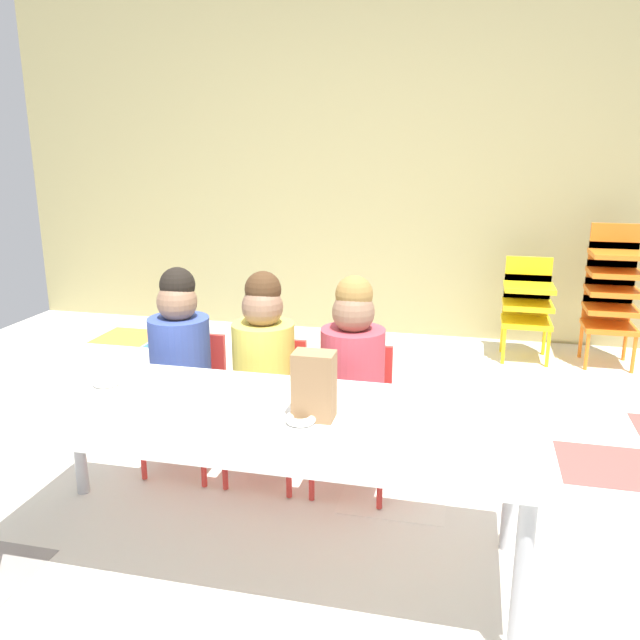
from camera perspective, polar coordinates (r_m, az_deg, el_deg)
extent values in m
cube|color=silver|center=(2.93, -2.46, -14.03)|extent=(5.76, 4.85, 0.02)
cube|color=gray|center=(3.24, 15.65, -11.35)|extent=(0.43, 0.43, 0.00)
cube|color=orange|center=(5.14, -16.55, -1.40)|extent=(0.43, 0.43, 0.00)
cube|color=#336BB2|center=(4.93, -11.99, -1.78)|extent=(0.43, 0.43, 0.00)
cube|color=#B24C47|center=(3.30, 23.63, -11.63)|extent=(0.43, 0.43, 0.00)
cube|color=silver|center=(2.85, 6.59, -14.78)|extent=(0.43, 0.43, 0.00)
cube|color=tan|center=(4.93, 5.18, 13.73)|extent=(5.76, 0.10, 2.58)
cube|color=white|center=(2.17, -6.02, -8.27)|extent=(1.88, 0.68, 0.04)
cylinder|color=#B2B2B7|center=(1.98, 17.27, -21.19)|extent=(0.05, 0.05, 0.54)
cylinder|color=#B2B2B7|center=(2.89, -20.52, -9.30)|extent=(0.05, 0.05, 0.54)
cylinder|color=#B2B2B7|center=(2.45, 16.46, -13.45)|extent=(0.05, 0.05, 0.54)
cube|color=red|center=(2.93, -11.91, -7.56)|extent=(0.32, 0.30, 0.03)
cube|color=red|center=(3.01, -10.87, -3.87)|extent=(0.29, 0.02, 0.30)
cylinder|color=#384C99|center=(2.86, -12.15, -3.49)|extent=(0.28, 0.28, 0.38)
sphere|color=#8C664C|center=(2.79, -12.45, 1.57)|extent=(0.17, 0.17, 0.17)
sphere|color=black|center=(2.78, -12.43, 3.03)|extent=(0.15, 0.15, 0.15)
cylinder|color=red|center=(2.95, -15.33, -10.86)|extent=(0.02, 0.02, 0.28)
cylinder|color=red|center=(2.84, -10.24, -11.65)|extent=(0.02, 0.02, 0.28)
cylinder|color=red|center=(3.16, -13.10, -8.90)|extent=(0.02, 0.02, 0.28)
cylinder|color=red|center=(3.05, -8.30, -9.54)|extent=(0.02, 0.02, 0.28)
cube|color=red|center=(2.80, -4.85, -8.39)|extent=(0.32, 0.30, 0.03)
cube|color=red|center=(2.88, -4.00, -4.49)|extent=(0.29, 0.02, 0.30)
cylinder|color=#D8C64C|center=(2.72, -4.95, -4.15)|extent=(0.31, 0.31, 0.38)
sphere|color=#8C664C|center=(2.65, -5.08, 1.16)|extent=(0.17, 0.17, 0.17)
sphere|color=#472D19|center=(2.64, -5.04, 2.70)|extent=(0.15, 0.15, 0.15)
cylinder|color=red|center=(2.80, -8.40, -11.92)|extent=(0.02, 0.02, 0.28)
cylinder|color=red|center=(2.72, -2.76, -12.65)|extent=(0.02, 0.02, 0.28)
cylinder|color=red|center=(3.02, -6.58, -9.76)|extent=(0.02, 0.02, 0.28)
cylinder|color=red|center=(2.94, -1.35, -10.35)|extent=(0.02, 0.02, 0.28)
cube|color=red|center=(2.72, 2.81, -9.14)|extent=(0.32, 0.30, 0.03)
cube|color=red|center=(2.80, 3.41, -5.10)|extent=(0.29, 0.02, 0.30)
cylinder|color=#BF3F4C|center=(2.64, 2.87, -4.78)|extent=(0.34, 0.34, 0.38)
sphere|color=#8C664C|center=(2.56, 2.95, 0.69)|extent=(0.17, 0.17, 0.17)
sphere|color=olive|center=(2.55, 3.02, 2.28)|extent=(0.15, 0.15, 0.15)
cylinder|color=red|center=(2.70, -0.75, -12.88)|extent=(0.02, 0.02, 0.28)
cylinder|color=red|center=(2.65, 5.30, -13.49)|extent=(0.02, 0.02, 0.28)
cylinder|color=red|center=(2.92, 0.50, -10.54)|extent=(0.02, 0.02, 0.28)
cylinder|color=red|center=(2.88, 6.04, -11.04)|extent=(0.02, 0.02, 0.28)
cube|color=yellow|center=(4.56, 17.65, -0.19)|extent=(0.32, 0.30, 0.03)
cube|color=yellow|center=(4.67, 17.63, 1.32)|extent=(0.30, 0.02, 0.18)
cube|color=yellow|center=(4.53, 17.77, 1.27)|extent=(0.32, 0.30, 0.03)
cube|color=yellow|center=(4.65, 17.75, 2.75)|extent=(0.30, 0.02, 0.18)
cube|color=yellow|center=(4.51, 17.90, 2.75)|extent=(0.32, 0.30, 0.03)
cube|color=yellow|center=(4.63, 17.87, 4.20)|extent=(0.30, 0.02, 0.18)
cylinder|color=yellow|center=(4.46, 15.84, -2.13)|extent=(0.02, 0.02, 0.26)
cylinder|color=yellow|center=(4.49, 19.41, -2.33)|extent=(0.02, 0.02, 0.26)
cylinder|color=yellow|center=(4.71, 15.73, -1.20)|extent=(0.02, 0.02, 0.26)
cylinder|color=yellow|center=(4.73, 19.11, -1.40)|extent=(0.02, 0.02, 0.26)
cube|color=orange|center=(4.63, 24.04, -0.58)|extent=(0.32, 0.30, 0.03)
cube|color=orange|center=(4.75, 23.87, 0.92)|extent=(0.30, 0.02, 0.18)
cube|color=orange|center=(4.61, 24.20, 0.86)|extent=(0.32, 0.30, 0.03)
cube|color=orange|center=(4.72, 24.02, 2.33)|extent=(0.30, 0.02, 0.18)
cube|color=orange|center=(4.58, 24.37, 2.31)|extent=(0.32, 0.30, 0.03)
cube|color=orange|center=(4.70, 24.18, 3.75)|extent=(0.30, 0.02, 0.18)
cube|color=orange|center=(4.56, 24.53, 3.78)|extent=(0.32, 0.30, 0.03)
cube|color=orange|center=(4.68, 24.34, 5.19)|extent=(0.30, 0.02, 0.18)
cube|color=orange|center=(4.54, 24.70, 5.26)|extent=(0.32, 0.30, 0.03)
cube|color=orange|center=(4.66, 24.50, 6.64)|extent=(0.30, 0.02, 0.18)
cylinder|color=orange|center=(4.52, 22.41, -2.50)|extent=(0.02, 0.02, 0.26)
cylinder|color=orange|center=(4.58, 25.87, -2.68)|extent=(0.02, 0.02, 0.26)
cylinder|color=orange|center=(4.77, 21.95, -1.56)|extent=(0.02, 0.02, 0.26)
cylinder|color=orange|center=(4.82, 25.24, -1.75)|extent=(0.02, 0.02, 0.26)
cube|color=#9E754C|center=(2.05, -0.52, -5.78)|extent=(0.13, 0.09, 0.22)
cylinder|color=white|center=(2.46, -18.26, -5.52)|extent=(0.18, 0.18, 0.01)
cylinder|color=white|center=(2.17, -10.38, -7.86)|extent=(0.18, 0.18, 0.01)
torus|color=white|center=(2.46, -18.29, -5.15)|extent=(0.10, 0.10, 0.03)
torus|color=white|center=(2.05, -1.71, -8.66)|extent=(0.10, 0.10, 0.03)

